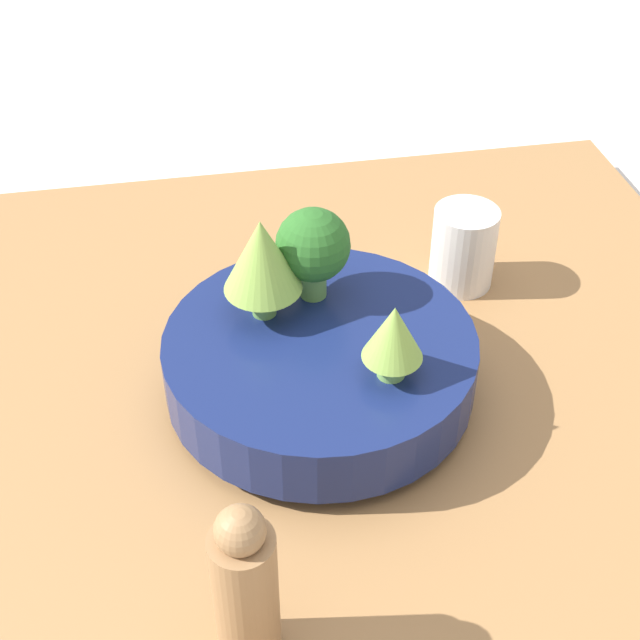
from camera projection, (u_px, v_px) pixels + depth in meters
The scene contains 8 objects.
ground_plane at pixel (298, 442), 0.81m from camera, with size 6.00×6.00×0.00m, color silver.
table at pixel (298, 426), 0.80m from camera, with size 0.92×0.84×0.04m.
bowl at pixel (320, 363), 0.77m from camera, with size 0.27×0.27×0.07m.
romanesco_piece_near at pixel (262, 257), 0.74m from camera, with size 0.07×0.07×0.10m.
romanesco_piece_far at pixel (393, 335), 0.69m from camera, with size 0.05×0.05×0.07m.
broccoli_floret_front at pixel (313, 247), 0.77m from camera, with size 0.07×0.07×0.09m.
cup at pixel (463, 248), 0.90m from camera, with size 0.07×0.07×0.09m.
pepper_mill at pixel (245, 590), 0.56m from camera, with size 0.04×0.04×0.15m.
Camera 1 is at (0.08, 0.55, 0.60)m, focal length 50.00 mm.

